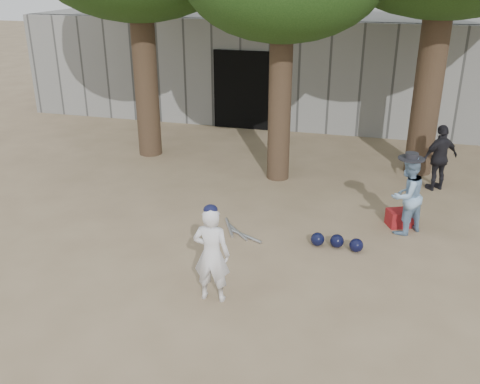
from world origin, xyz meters
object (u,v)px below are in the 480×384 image
(spectator_blue, at_px, (407,195))
(spectator_dark, at_px, (440,158))
(boy_player, at_px, (212,255))
(red_bag, at_px, (399,218))

(spectator_blue, bearing_deg, spectator_dark, -154.71)
(spectator_blue, height_order, spectator_dark, spectator_blue)
(boy_player, relative_size, spectator_dark, 1.01)
(boy_player, distance_m, spectator_dark, 6.04)
(spectator_dark, bearing_deg, red_bag, 34.80)
(boy_player, xyz_separation_m, spectator_dark, (3.29, 5.06, -0.01))
(spectator_blue, xyz_separation_m, spectator_dark, (0.70, 2.23, -0.00))
(boy_player, height_order, red_bag, boy_player)
(red_bag, bearing_deg, boy_player, -129.63)
(boy_player, xyz_separation_m, spectator_blue, (2.60, 2.83, -0.00))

